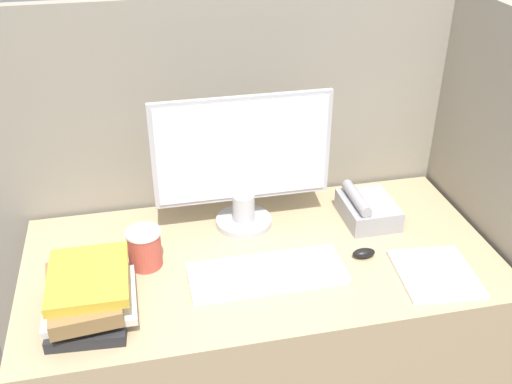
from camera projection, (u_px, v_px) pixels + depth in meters
cubicle_panel_rear at (237, 201)px, 2.12m from camera, size 1.79×0.04×1.43m
cubicle_panel_right at (477, 231)px, 1.95m from camera, size 0.04×0.75×1.43m
desk at (261, 348)px, 1.97m from camera, size 1.39×0.69×0.75m
monitor at (243, 164)px, 1.82m from camera, size 0.55×0.18×0.43m
keyboard at (267, 273)px, 1.69m from camera, size 0.44×0.17×0.02m
mouse at (364, 253)px, 1.76m from camera, size 0.07×0.04×0.03m
coffee_cup at (145, 248)px, 1.71m from camera, size 0.10×0.10×0.12m
book_stack at (87, 295)px, 1.53m from camera, size 0.23×0.28×0.12m
desk_telephone at (367, 209)px, 1.93m from camera, size 0.16×0.20×0.10m
paper_pile at (435, 274)px, 1.69m from camera, size 0.23×0.25×0.01m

